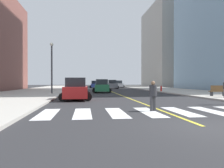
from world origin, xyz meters
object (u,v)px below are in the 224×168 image
car_white_second (119,84)px  street_lamp (52,63)px  park_bench (218,91)px  car_green_fourth (102,86)px  car_blue_nearest (95,85)px  pedestrian_crossing (153,95)px  car_red_fifth (76,90)px  car_gray_third (112,85)px  fire_hydrant (161,88)px

car_white_second → street_lamp: bearing=67.0°
car_white_second → park_bench: bearing=97.0°
car_white_second → street_lamp: (-13.66, -31.86, 3.15)m
park_bench → car_green_fourth: bearing=49.4°
car_blue_nearest → park_bench: (11.53, -36.41, -0.21)m
pedestrian_crossing → street_lamp: street_lamp is taller
car_red_fifth → street_lamp: bearing=110.5°
car_green_fourth → street_lamp: size_ratio=0.70×
car_green_fourth → car_red_fifth: size_ratio=1.02×
car_green_fourth → street_lamp: 8.56m
car_gray_third → car_green_fourth: (-3.88, -18.53, -0.03)m
car_red_fifth → pedestrian_crossing: size_ratio=2.66×
park_bench → pedestrian_crossing: size_ratio=1.08×
car_green_fourth → park_bench: car_green_fourth is taller
car_gray_third → pedestrian_crossing: car_gray_third is taller
car_red_fifth → car_green_fourth: bearing=75.4°
car_blue_nearest → park_bench: 38.19m
pedestrian_crossing → fire_hydrant: pedestrian_crossing is taller
fire_hydrant → street_lamp: street_lamp is taller
car_red_fifth → fire_hydrant: car_red_fifth is taller
car_blue_nearest → car_green_fourth: size_ratio=0.94×
car_blue_nearest → car_gray_third: car_gray_third is taller
park_bench → street_lamp: bearing=72.6°
car_gray_third → fire_hydrant: size_ratio=5.28×
car_white_second → car_green_fourth: (-6.89, -27.66, 0.02)m
car_white_second → street_lamp: size_ratio=0.68×
car_gray_third → park_bench: (7.65, -30.13, -0.29)m
car_green_fourth → car_red_fifth: bearing=-102.0°
car_blue_nearest → car_white_second: size_ratio=0.97×
pedestrian_crossing → car_white_second: bearing=70.0°
car_gray_third → street_lamp: (-10.65, -22.73, 3.10)m
car_blue_nearest → street_lamp: street_lamp is taller
park_bench → fire_hydrant: size_ratio=2.07×
car_gray_third → fire_hydrant: (5.70, -18.04, -0.40)m
car_red_fifth → fire_hydrant: bearing=46.2°
car_white_second → car_red_fifth: bearing=76.2°
park_bench → pedestrian_crossing: bearing=138.0°
street_lamp → car_green_fourth: bearing=31.8°
car_gray_third → pedestrian_crossing: bearing=86.2°
car_white_second → pedestrian_crossing: (-5.57, -48.93, 0.00)m
car_white_second → car_green_fourth: size_ratio=0.97×
car_green_fourth → car_white_second: bearing=78.2°
car_green_fourth → fire_hydrant: (9.58, 0.49, -0.37)m
car_green_fourth → car_blue_nearest: bearing=92.1°
pedestrian_crossing → car_gray_third: bearing=72.8°
fire_hydrant → car_green_fourth: bearing=-177.1°
car_green_fourth → pedestrian_crossing: car_green_fourth is taller
car_white_second → street_lamp: street_lamp is taller
car_blue_nearest → car_red_fifth: bearing=-94.2°
car_green_fourth → fire_hydrant: size_ratio=5.19×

